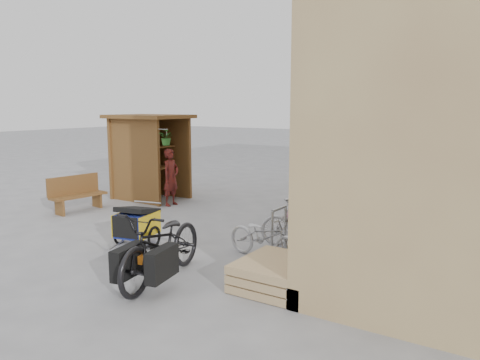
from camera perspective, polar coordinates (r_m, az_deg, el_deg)
The scene contains 17 objects.
ground at distance 9.84m, azimuth -7.26°, elevation -6.68°, with size 80.00×80.00×0.00m, color #97979A.
kiosk at distance 13.55m, azimuth -11.28°, elevation 4.23°, with size 2.49×1.65×2.40m.
bike_rack at distance 10.57m, azimuth 10.92°, elevation -2.78°, with size 0.05×5.35×0.86m.
pallet_stack at distance 7.05m, azimuth 4.34°, elevation -11.31°, with size 1.00×1.20×0.40m.
bench at distance 12.56m, azimuth -19.29°, elevation -1.51°, with size 0.59×1.47×0.90m.
shopping_carts at distance 14.31m, azimuth 19.90°, elevation 0.33°, with size 0.59×1.98×1.05m.
child_trailer at distance 9.16m, azimuth -12.50°, elevation -5.11°, with size 0.88×1.40×0.81m.
cargo_bike at distance 7.24m, azimuth -9.46°, elevation -7.86°, with size 1.16×2.29×1.15m.
person_kiosk at distance 12.60m, azimuth -8.43°, elevation 0.34°, with size 0.56×0.37×1.53m, color maroon.
bike_0 at distance 8.21m, azimuth 2.98°, elevation -6.92°, with size 0.53×1.53×0.80m, color #A5A5AA.
bike_1 at distance 8.90m, azimuth 7.50°, elevation -5.25°, with size 0.44×1.56×0.94m, color #A5A5AA.
bike_2 at distance 9.87m, azimuth 9.66°, elevation -4.15°, with size 0.56×1.60×0.84m, color #C07C91.
bike_3 at distance 10.32m, azimuth 9.82°, elevation -3.25°, with size 0.45×1.59×0.96m, color maroon.
bike_4 at distance 11.08m, azimuth 11.03°, elevation -2.73°, with size 0.56×1.61×0.84m, color maroon.
bike_5 at distance 11.38m, azimuth 12.77°, elevation -1.91°, with size 0.50×1.77×1.07m, color #1E7A70.
bike_6 at distance 12.14m, azimuth 13.59°, elevation -1.91°, with size 0.53×1.51×0.80m, color #C07C91.
bike_7 at distance 12.56m, azimuth 14.06°, elevation -1.24°, with size 0.44×1.55×0.93m, color black.
Camera 1 is at (6.14, -7.21, 2.67)m, focal length 35.00 mm.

